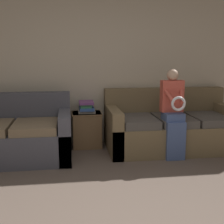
% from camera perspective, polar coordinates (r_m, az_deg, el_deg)
% --- Properties ---
extents(wall_back, '(7.20, 0.06, 2.55)m').
position_cam_1_polar(wall_back, '(5.01, -3.05, 8.77)').
color(wall_back, beige).
rests_on(wall_back, ground_plane).
extents(couch_main, '(1.94, 0.99, 0.89)m').
position_cam_1_polar(couch_main, '(4.87, 10.56, -2.89)').
color(couch_main, brown).
rests_on(couch_main, ground_plane).
extents(couch_side, '(1.56, 0.97, 0.88)m').
position_cam_1_polar(couch_side, '(4.53, -17.44, -4.25)').
color(couch_side, '#4C4C56').
rests_on(couch_side, ground_plane).
extents(child_left_seated, '(0.31, 0.37, 1.23)m').
position_cam_1_polar(child_left_seated, '(4.38, 11.16, 0.29)').
color(child_left_seated, '#475B8E').
rests_on(child_left_seated, ground_plane).
extents(side_shelf, '(0.46, 0.41, 0.54)m').
position_cam_1_polar(side_shelf, '(4.89, -4.61, -3.13)').
color(side_shelf, brown).
rests_on(side_shelf, ground_plane).
extents(book_stack, '(0.26, 0.31, 0.18)m').
position_cam_1_polar(book_stack, '(4.82, -4.72, 0.89)').
color(book_stack, gray).
rests_on(book_stack, side_shelf).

